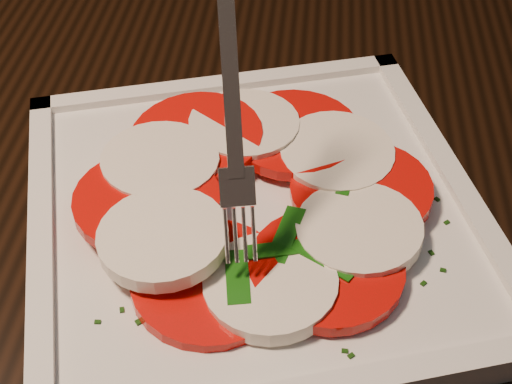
% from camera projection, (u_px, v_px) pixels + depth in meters
% --- Properties ---
extents(chair, '(0.46, 0.46, 0.93)m').
position_uv_depth(chair, '(375.00, 24.00, 1.06)').
color(chair, black).
rests_on(chair, ground).
extents(plate, '(0.34, 0.34, 0.01)m').
position_uv_depth(plate, '(256.00, 217.00, 0.47)').
color(plate, white).
rests_on(plate, table).
extents(caprese_salad, '(0.24, 0.22, 0.03)m').
position_uv_depth(caprese_salad, '(256.00, 197.00, 0.45)').
color(caprese_salad, red).
rests_on(caprese_salad, plate).
extents(fork, '(0.05, 0.10, 0.15)m').
position_uv_depth(fork, '(230.00, 90.00, 0.38)').
color(fork, white).
rests_on(fork, caprese_salad).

